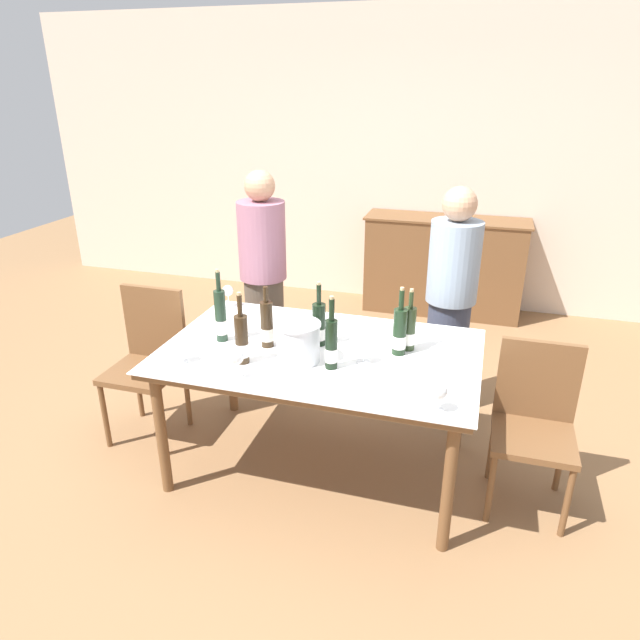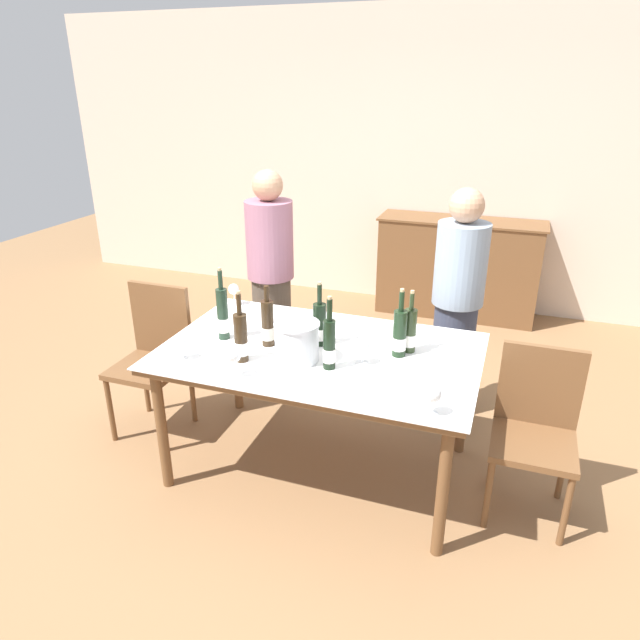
# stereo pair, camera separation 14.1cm
# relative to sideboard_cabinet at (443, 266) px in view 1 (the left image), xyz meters

# --- Properties ---
(ground_plane) EXTENTS (12.00, 12.00, 0.00)m
(ground_plane) POSITION_rel_sideboard_cabinet_xyz_m (-0.44, -2.74, -0.47)
(ground_plane) COLOR olive
(back_wall) EXTENTS (8.00, 0.10, 2.80)m
(back_wall) POSITION_rel_sideboard_cabinet_xyz_m (-0.44, 0.29, 0.93)
(back_wall) COLOR beige
(back_wall) RESTS_ON ground_plane
(sideboard_cabinet) EXTENTS (1.54, 0.46, 0.94)m
(sideboard_cabinet) POSITION_rel_sideboard_cabinet_xyz_m (0.00, 0.00, 0.00)
(sideboard_cabinet) COLOR brown
(sideboard_cabinet) RESTS_ON ground_plane
(dining_table) EXTENTS (1.73, 1.08, 0.78)m
(dining_table) POSITION_rel_sideboard_cabinet_xyz_m (-0.44, -2.74, 0.24)
(dining_table) COLOR brown
(dining_table) RESTS_ON ground_plane
(ice_bucket) EXTENTS (0.24, 0.24, 0.21)m
(ice_bucket) POSITION_rel_sideboard_cabinet_xyz_m (-0.51, -2.89, 0.42)
(ice_bucket) COLOR silver
(ice_bucket) RESTS_ON dining_table
(wine_bottle_0) EXTENTS (0.07, 0.07, 0.35)m
(wine_bottle_0) POSITION_rel_sideboard_cabinet_xyz_m (-0.73, -2.77, 0.43)
(wine_bottle_0) COLOR #332314
(wine_bottle_0) RESTS_ON dining_table
(wine_bottle_1) EXTENTS (0.07, 0.07, 0.42)m
(wine_bottle_1) POSITION_rel_sideboard_cabinet_xyz_m (-1.01, -2.78, 0.45)
(wine_bottle_1) COLOR #1E3323
(wine_bottle_1) RESTS_ON dining_table
(wine_bottle_2) EXTENTS (0.08, 0.08, 0.38)m
(wine_bottle_2) POSITION_rel_sideboard_cabinet_xyz_m (-0.02, -2.66, 0.43)
(wine_bottle_2) COLOR black
(wine_bottle_2) RESTS_ON dining_table
(wine_bottle_3) EXTENTS (0.07, 0.07, 0.39)m
(wine_bottle_3) POSITION_rel_sideboard_cabinet_xyz_m (-0.79, -3.00, 0.44)
(wine_bottle_3) COLOR #332314
(wine_bottle_3) RESTS_ON dining_table
(wine_bottle_4) EXTENTS (0.06, 0.06, 0.40)m
(wine_bottle_4) POSITION_rel_sideboard_cabinet_xyz_m (-0.32, -2.92, 0.44)
(wine_bottle_4) COLOR black
(wine_bottle_4) RESTS_ON dining_table
(wine_bottle_5) EXTENTS (0.08, 0.08, 0.37)m
(wine_bottle_5) POSITION_rel_sideboard_cabinet_xyz_m (-0.47, -2.67, 0.43)
(wine_bottle_5) COLOR black
(wine_bottle_5) RESTS_ON dining_table
(wine_bottle_6) EXTENTS (0.07, 0.07, 0.35)m
(wine_bottle_6) POSITION_rel_sideboard_cabinet_xyz_m (0.02, -2.59, 0.43)
(wine_bottle_6) COLOR #28381E
(wine_bottle_6) RESTS_ON dining_table
(wine_glass_0) EXTENTS (0.08, 0.08, 0.16)m
(wine_glass_0) POSITION_rel_sideboard_cabinet_xyz_m (-0.74, -3.16, 0.42)
(wine_glass_0) COLOR white
(wine_glass_0) RESTS_ON dining_table
(wine_glass_1) EXTENTS (0.08, 0.08, 0.14)m
(wine_glass_1) POSITION_rel_sideboard_cabinet_xyz_m (0.25, -3.18, 0.40)
(wine_glass_1) COLOR white
(wine_glass_1) RESTS_ON dining_table
(wine_glass_2) EXTENTS (0.08, 0.08, 0.14)m
(wine_glass_2) POSITION_rel_sideboard_cabinet_xyz_m (-1.10, -3.09, 0.40)
(wine_glass_2) COLOR white
(wine_glass_2) RESTS_ON dining_table
(wine_glass_3) EXTENTS (0.07, 0.07, 0.15)m
(wine_glass_3) POSITION_rel_sideboard_cabinet_xyz_m (-1.20, -2.29, 0.41)
(wine_glass_3) COLOR white
(wine_glass_3) RESTS_ON dining_table
(wine_glass_4) EXTENTS (0.07, 0.07, 0.14)m
(wine_glass_4) POSITION_rel_sideboard_cabinet_xyz_m (-0.66, -2.75, 0.40)
(wine_glass_4) COLOR white
(wine_glass_4) RESTS_ON dining_table
(wine_glass_5) EXTENTS (0.08, 0.08, 0.14)m
(wine_glass_5) POSITION_rel_sideboard_cabinet_xyz_m (-0.18, -2.82, 0.40)
(wine_glass_5) COLOR white
(wine_glass_5) RESTS_ON dining_table
(chair_right_end) EXTENTS (0.42, 0.42, 0.90)m
(chair_right_end) POSITION_rel_sideboard_cabinet_xyz_m (0.72, -2.65, 0.04)
(chair_right_end) COLOR brown
(chair_right_end) RESTS_ON ground_plane
(chair_left_end) EXTENTS (0.42, 0.42, 0.96)m
(chair_left_end) POSITION_rel_sideboard_cabinet_xyz_m (-1.60, -2.65, 0.08)
(chair_left_end) COLOR brown
(chair_left_end) RESTS_ON ground_plane
(person_host) EXTENTS (0.33, 0.33, 1.61)m
(person_host) POSITION_rel_sideboard_cabinet_xyz_m (-1.11, -1.89, 0.33)
(person_host) COLOR #51473D
(person_host) RESTS_ON ground_plane
(person_guest_left) EXTENTS (0.33, 0.33, 1.55)m
(person_guest_left) POSITION_rel_sideboard_cabinet_xyz_m (0.19, -1.83, 0.31)
(person_guest_left) COLOR #383F56
(person_guest_left) RESTS_ON ground_plane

